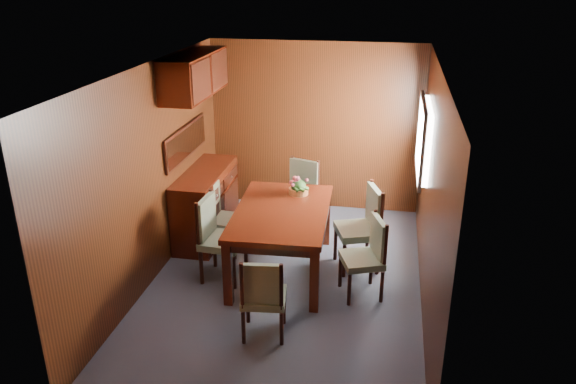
% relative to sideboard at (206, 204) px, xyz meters
% --- Properties ---
extents(ground, '(4.50, 4.50, 0.00)m').
position_rel_sideboard_xyz_m(ground, '(1.25, -1.00, -0.45)').
color(ground, '#404657').
rests_on(ground, ground).
extents(room_shell, '(3.06, 4.52, 2.41)m').
position_rel_sideboard_xyz_m(room_shell, '(1.15, -0.67, 1.18)').
color(room_shell, black).
rests_on(room_shell, ground).
extents(sideboard, '(0.48, 1.40, 0.90)m').
position_rel_sideboard_xyz_m(sideboard, '(0.00, 0.00, 0.00)').
color(sideboard, '#350F06').
rests_on(sideboard, ground).
extents(dining_table, '(1.11, 1.71, 0.78)m').
position_rel_sideboard_xyz_m(dining_table, '(1.16, -0.75, 0.22)').
color(dining_table, '#350F06').
rests_on(dining_table, ground).
extents(chair_left_near, '(0.48, 0.50, 0.99)m').
position_rel_sideboard_xyz_m(chair_left_near, '(0.46, -1.01, 0.10)').
color(chair_left_near, black).
rests_on(chair_left_near, ground).
extents(chair_left_far, '(0.43, 0.45, 0.89)m').
position_rel_sideboard_xyz_m(chair_left_far, '(0.31, -0.38, 0.04)').
color(chair_left_far, black).
rests_on(chair_left_far, ground).
extents(chair_right_near, '(0.53, 0.55, 0.91)m').
position_rel_sideboard_xyz_m(chair_right_near, '(2.16, -1.07, 0.05)').
color(chair_right_near, black).
rests_on(chair_right_near, ground).
extents(chair_right_far, '(0.60, 0.61, 1.02)m').
position_rel_sideboard_xyz_m(chair_right_far, '(2.07, -0.47, 0.11)').
color(chair_right_far, black).
rests_on(chair_right_far, ground).
extents(chair_head, '(0.46, 0.45, 0.87)m').
position_rel_sideboard_xyz_m(chair_head, '(1.23, -2.03, 0.03)').
color(chair_head, black).
rests_on(chair_head, ground).
extents(chair_foot, '(0.56, 0.55, 0.95)m').
position_rel_sideboard_xyz_m(chair_foot, '(1.17, 0.47, 0.08)').
color(chair_foot, black).
rests_on(chair_foot, ground).
extents(flower_centerpiece, '(0.25, 0.25, 0.25)m').
position_rel_sideboard_xyz_m(flower_centerpiece, '(1.26, -0.25, 0.45)').
color(flower_centerpiece, '#BE713A').
rests_on(flower_centerpiece, dining_table).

